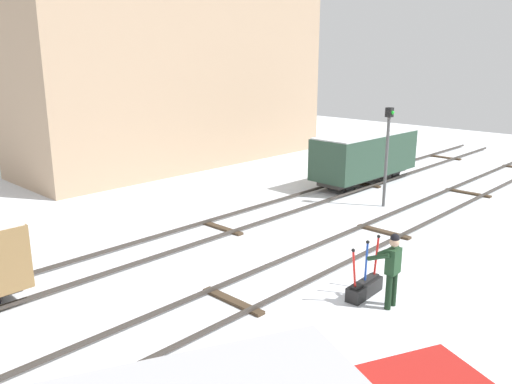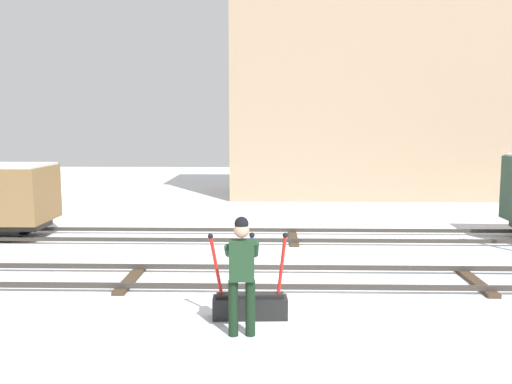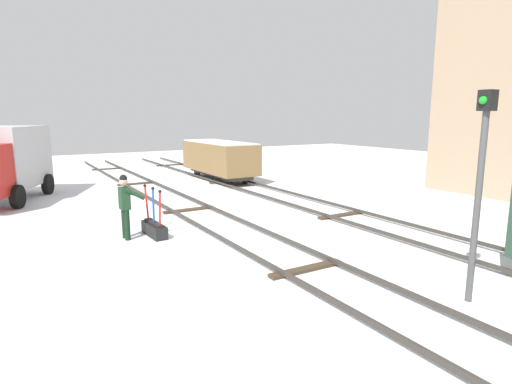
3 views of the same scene
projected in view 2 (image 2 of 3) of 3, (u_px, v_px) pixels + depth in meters
ground_plane at (302, 283)px, 11.36m from camera, size 60.00×60.00×0.00m
track_main_line at (302, 278)px, 11.35m from camera, size 44.00×1.94×0.18m
track_siding_near at (293, 236)px, 15.56m from camera, size 44.00×1.94×0.18m
switch_lever_frame at (250, 304)px, 9.28m from camera, size 1.32×0.42×1.45m
rail_worker at (242, 268)px, 8.44m from camera, size 0.56×0.68×1.85m
apartment_building at (427, 88)px, 25.11m from camera, size 17.82×5.84×9.59m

